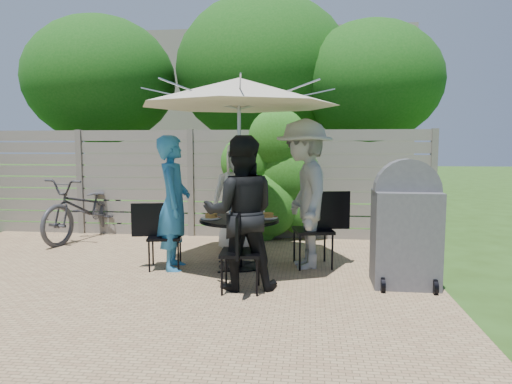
# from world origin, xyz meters

# --- Properties ---
(backyard_envelope) EXTENTS (60.00, 60.00, 5.00)m
(backyard_envelope) POSITION_xyz_m (0.09, 10.29, 2.61)
(backyard_envelope) COLOR #2D4A17
(backyard_envelope) RESTS_ON ground
(patio_table) EXTENTS (1.16, 1.16, 0.66)m
(patio_table) POSITION_xyz_m (1.14, 1.09, 0.46)
(patio_table) COLOR black
(patio_table) RESTS_ON ground
(umbrella) EXTENTS (2.88, 2.88, 2.42)m
(umbrella) POSITION_xyz_m (1.14, 1.09, 2.24)
(umbrella) COLOR silver
(umbrella) RESTS_ON ground
(chair_back) EXTENTS (0.50, 0.65, 0.85)m
(chair_back) POSITION_xyz_m (0.97, 2.04, 0.26)
(chair_back) COLOR black
(chair_back) RESTS_ON ground
(person_back) EXTENTS (0.87, 0.65, 1.63)m
(person_back) POSITION_xyz_m (1.00, 1.90, 0.82)
(person_back) COLOR silver
(person_back) RESTS_ON ground
(chair_left) EXTENTS (0.65, 0.49, 0.86)m
(chair_left) POSITION_xyz_m (0.19, 0.92, 0.26)
(chair_left) COLOR black
(chair_left) RESTS_ON ground
(person_left) EXTENTS (0.51, 0.68, 1.71)m
(person_left) POSITION_xyz_m (0.32, 0.95, 0.85)
(person_left) COLOR teal
(person_left) RESTS_ON ground
(chair_front) EXTENTS (0.45, 0.65, 0.88)m
(chair_front) POSITION_xyz_m (1.30, 0.13, 0.27)
(chair_front) COLOR black
(chair_front) RESTS_ON ground
(person_front) EXTENTS (0.92, 0.77, 1.69)m
(person_front) POSITION_xyz_m (1.28, 0.27, 0.85)
(person_front) COLOR black
(person_front) RESTS_ON ground
(chair_right) EXTENTS (0.76, 0.57, 1.00)m
(chair_right) POSITION_xyz_m (2.09, 1.25, 0.30)
(chair_right) COLOR black
(chair_right) RESTS_ON ground
(person_right) EXTENTS (0.91, 1.34, 1.91)m
(person_right) POSITION_xyz_m (1.95, 1.22, 0.96)
(person_right) COLOR #A1A09C
(person_right) RESTS_ON ground
(plate_back) EXTENTS (0.26, 0.26, 0.06)m
(plate_back) POSITION_xyz_m (1.08, 1.44, 0.68)
(plate_back) COLOR white
(plate_back) RESTS_ON patio_table
(plate_left) EXTENTS (0.26, 0.26, 0.06)m
(plate_left) POSITION_xyz_m (0.78, 1.03, 0.68)
(plate_left) COLOR white
(plate_left) RESTS_ON patio_table
(plate_front) EXTENTS (0.26, 0.26, 0.06)m
(plate_front) POSITION_xyz_m (1.20, 0.73, 0.68)
(plate_front) COLOR white
(plate_front) RESTS_ON patio_table
(plate_right) EXTENTS (0.26, 0.26, 0.06)m
(plate_right) POSITION_xyz_m (1.49, 1.15, 0.68)
(plate_right) COLOR white
(plate_right) RESTS_ON patio_table
(glass_back) EXTENTS (0.07, 0.07, 0.14)m
(glass_back) POSITION_xyz_m (0.99, 1.32, 0.73)
(glass_back) COLOR silver
(glass_back) RESTS_ON patio_table
(glass_front) EXTENTS (0.07, 0.07, 0.14)m
(glass_front) POSITION_xyz_m (1.28, 0.85, 0.73)
(glass_front) COLOR silver
(glass_front) RESTS_ON patio_table
(glass_right) EXTENTS (0.07, 0.07, 0.14)m
(glass_right) POSITION_xyz_m (1.37, 1.23, 0.73)
(glass_right) COLOR silver
(glass_right) RESTS_ON patio_table
(syrup_jug) EXTENTS (0.09, 0.09, 0.16)m
(syrup_jug) POSITION_xyz_m (1.07, 1.13, 0.74)
(syrup_jug) COLOR #59280C
(syrup_jug) RESTS_ON patio_table
(coffee_cup) EXTENTS (0.08, 0.08, 0.12)m
(coffee_cup) POSITION_xyz_m (1.20, 1.32, 0.72)
(coffee_cup) COLOR #C6B293
(coffee_cup) RESTS_ON patio_table
(bicycle) EXTENTS (1.13, 2.11, 1.05)m
(bicycle) POSITION_xyz_m (-1.69, 2.60, 0.53)
(bicycle) COLOR #333338
(bicycle) RESTS_ON ground
(bbq_grill) EXTENTS (0.72, 0.55, 1.44)m
(bbq_grill) POSITION_xyz_m (3.09, 0.56, 0.66)
(bbq_grill) COLOR #56565B
(bbq_grill) RESTS_ON ground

